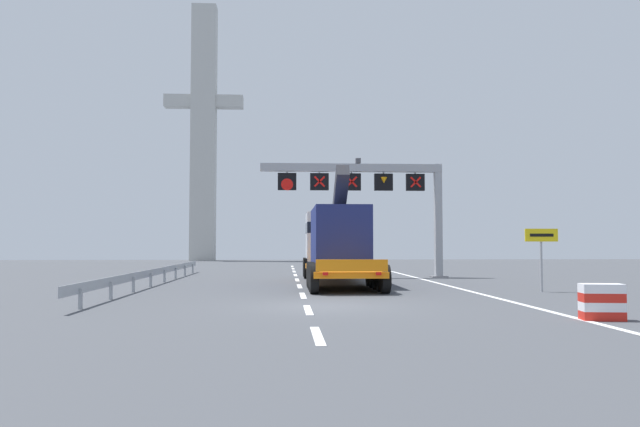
# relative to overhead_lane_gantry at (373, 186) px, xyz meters

# --- Properties ---
(ground) EXTENTS (112.00, 112.00, 0.00)m
(ground) POSITION_rel_overhead_lane_gantry_xyz_m (-3.85, -15.77, -5.19)
(ground) COLOR #424449
(lane_markings) EXTENTS (0.20, 41.91, 0.01)m
(lane_markings) POSITION_rel_overhead_lane_gantry_xyz_m (-4.37, -2.11, -5.19)
(lane_markings) COLOR silver
(lane_markings) RESTS_ON ground
(edge_line_right) EXTENTS (0.20, 63.00, 0.01)m
(edge_line_right) POSITION_rel_overhead_lane_gantry_xyz_m (2.35, -3.77, -5.19)
(edge_line_right) COLOR silver
(edge_line_right) RESTS_ON ground
(overhead_lane_gantry) EXTENTS (10.57, 0.90, 6.75)m
(overhead_lane_gantry) POSITION_rel_overhead_lane_gantry_xyz_m (0.00, 0.00, 0.00)
(overhead_lane_gantry) COLOR #9EA0A5
(overhead_lane_gantry) RESTS_ON ground
(heavy_haul_truck_orange) EXTENTS (3.05, 14.07, 5.30)m
(heavy_haul_truck_orange) POSITION_rel_overhead_lane_gantry_xyz_m (-2.53, -3.80, -3.20)
(heavy_haul_truck_orange) COLOR orange
(heavy_haul_truck_orange) RESTS_ON ground
(exit_sign_yellow) EXTENTS (1.32, 0.15, 2.50)m
(exit_sign_yellow) POSITION_rel_overhead_lane_gantry_xyz_m (5.12, -10.68, -3.32)
(exit_sign_yellow) COLOR #9EA0A5
(exit_sign_yellow) RESTS_ON ground
(crash_barrier_striped) EXTENTS (1.06, 0.64, 0.90)m
(crash_barrier_striped) POSITION_rel_overhead_lane_gantry_xyz_m (2.80, -19.62, -4.74)
(crash_barrier_striped) COLOR red
(crash_barrier_striped) RESTS_ON ground
(guardrail_left) EXTENTS (0.13, 25.03, 0.76)m
(guardrail_left) POSITION_rel_overhead_lane_gantry_xyz_m (-11.01, -5.25, -4.63)
(guardrail_left) COLOR #999EA3
(guardrail_left) RESTS_ON ground
(bridge_pylon_distant) EXTENTS (9.00, 2.00, 29.57)m
(bridge_pylon_distant) POSITION_rel_overhead_lane_gantry_xyz_m (-14.36, 36.29, 9.98)
(bridge_pylon_distant) COLOR #B7B7B2
(bridge_pylon_distant) RESTS_ON ground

